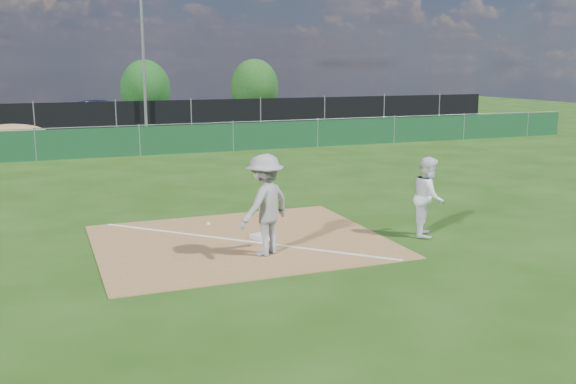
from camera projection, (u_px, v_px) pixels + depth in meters
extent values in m
plane|color=#1E430E|center=(163.00, 175.00, 21.89)|extent=(90.00, 90.00, 0.00)
cube|color=olive|center=(241.00, 241.00, 13.66)|extent=(6.00, 5.00, 0.02)
cube|color=white|center=(241.00, 240.00, 13.66)|extent=(5.01, 5.01, 0.01)
cube|color=#103D1F|center=(140.00, 141.00, 26.33)|extent=(44.00, 0.05, 1.20)
ellipsoid|color=#977949|center=(10.00, 138.00, 27.75)|extent=(3.38, 2.60, 1.17)
cube|color=black|center=(116.00, 119.00, 33.58)|extent=(46.00, 0.04, 1.80)
cube|color=black|center=(107.00, 127.00, 38.32)|extent=(46.00, 9.00, 0.01)
cylinder|color=slate|center=(143.00, 58.00, 33.23)|extent=(0.16, 0.16, 8.00)
cube|color=silver|center=(263.00, 236.00, 13.82)|extent=(0.54, 0.54, 0.09)
imported|color=#A8A8AA|center=(265.00, 205.00, 12.51)|extent=(1.49, 1.31, 2.00)
sphere|color=white|center=(209.00, 224.00, 12.12)|extent=(0.08, 0.08, 0.08)
imported|color=white|center=(428.00, 197.00, 14.00)|extent=(1.01, 1.07, 1.75)
imported|color=black|center=(101.00, 114.00, 37.94)|extent=(5.09, 3.49, 1.59)
imported|color=black|center=(196.00, 116.00, 38.96)|extent=(4.27, 2.05, 1.20)
cylinder|color=#382316|center=(146.00, 110.00, 44.19)|extent=(0.24, 0.24, 1.13)
ellipsoid|color=#154B16|center=(145.00, 88.00, 43.90)|extent=(3.39, 3.39, 3.89)
cylinder|color=#382316|center=(255.00, 108.00, 46.45)|extent=(0.24, 0.24, 1.15)
ellipsoid|color=#194A15|center=(255.00, 87.00, 46.15)|extent=(3.45, 3.45, 3.96)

